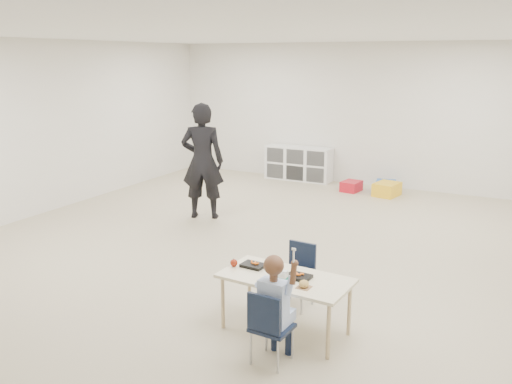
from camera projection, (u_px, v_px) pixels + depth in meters
The scene contains 16 objects.
room at pixel (257, 148), 6.84m from camera, with size 9.00×9.02×2.80m.
table at pixel (285, 304), 5.04m from camera, with size 1.24×0.68×0.55m.
chair_near at pixel (272, 326), 4.52m from camera, with size 0.32×0.30×0.66m, color black, non-canonical shape.
chair_far at pixel (296, 277), 5.54m from camera, with size 0.32×0.30×0.66m, color black, non-canonical shape.
child at pixel (272, 305), 4.48m from camera, with size 0.44×0.44×1.04m, color #BCD2FF, non-canonical shape.
lunch_tray_near at pixel (299, 277), 4.94m from camera, with size 0.22×0.16×0.03m, color black.
lunch_tray_far at pixel (253, 265), 5.21m from camera, with size 0.22×0.16×0.03m, color black.
milk_carton at pixel (283, 276), 4.86m from camera, with size 0.07×0.07×0.10m, color white.
bread_roll at pixel (304, 284), 4.74m from camera, with size 0.09×0.09×0.07m, color #D9B059.
apple_near at pixel (279, 268), 5.09m from camera, with size 0.07×0.07×0.07m, color maroon.
apple_far at pixel (234, 263), 5.22m from camera, with size 0.07×0.07×0.07m, color maroon.
cubby_shelf at pixel (298, 163), 11.32m from camera, with size 1.40×0.40×0.70m, color white.
adult at pixel (203, 161), 8.53m from camera, with size 0.67×0.44×1.83m, color black.
bin_red at pixel (351, 186), 10.41m from camera, with size 0.31×0.40×0.20m, color red.
bin_yellow at pixel (387, 189), 10.07m from camera, with size 0.39×0.50×0.25m, color yellow.
bin_blue at pixel (385, 187), 10.27m from camera, with size 0.36×0.46×0.22m, color blue.
Camera 1 is at (3.08, -6.03, 2.51)m, focal length 38.00 mm.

